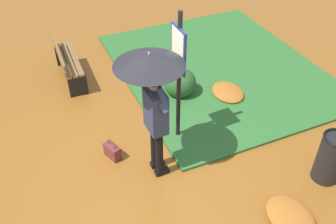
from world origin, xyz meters
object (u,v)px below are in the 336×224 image
at_px(info_sign_post, 179,65).
at_px(handbag, 112,151).
at_px(park_bench, 67,62).
at_px(person_with_umbrella, 152,86).
at_px(trash_bin, 331,158).

relative_size(info_sign_post, handbag, 6.22).
bearing_deg(park_bench, info_sign_post, -152.64).
distance_m(person_with_umbrella, park_bench, 3.30).
bearing_deg(trash_bin, handbag, 58.68).
bearing_deg(park_bench, handbag, -176.97).
bearing_deg(trash_bin, person_with_umbrella, 61.52).
distance_m(person_with_umbrella, info_sign_post, 0.81).
height_order(person_with_umbrella, trash_bin, person_with_umbrella).
height_order(person_with_umbrella, park_bench, person_with_umbrella).
height_order(person_with_umbrella, info_sign_post, info_sign_post).
relative_size(handbag, trash_bin, 0.44).
xyz_separation_m(person_with_umbrella, trash_bin, (-1.25, -2.30, -1.13)).
relative_size(info_sign_post, trash_bin, 2.76).
xyz_separation_m(person_with_umbrella, park_bench, (3.02, 0.67, -1.15)).
bearing_deg(handbag, trash_bin, -121.32).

